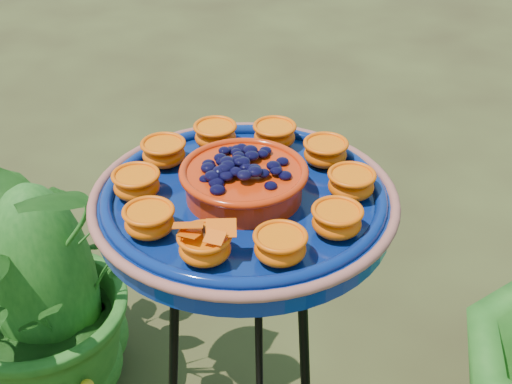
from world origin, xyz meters
TOP-DOWN VIEW (x-y plane):
  - tripod_stand at (0.02, 0.14)m, footprint 0.36×0.38m
  - feeder_dish at (0.02, 0.14)m, footprint 0.51×0.51m
  - shrub_back_left at (-0.60, 0.56)m, footprint 0.99×0.98m

SIDE VIEW (x-z plane):
  - shrub_back_left at x=-0.60m, z-range 0.00..0.83m
  - tripod_stand at x=0.02m, z-range 0.10..1.06m
  - feeder_dish at x=0.02m, z-range 0.94..1.06m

